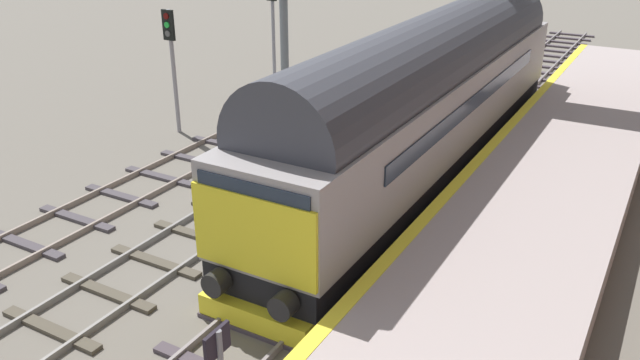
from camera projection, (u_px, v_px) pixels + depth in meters
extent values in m
plane|color=#645D54|center=(332.00, 259.00, 14.81)|extent=(140.00, 140.00, 0.00)
cube|color=slate|center=(305.00, 248.00, 15.10)|extent=(0.07, 60.00, 0.15)
cube|color=slate|center=(360.00, 264.00, 14.46)|extent=(0.07, 60.00, 0.15)
cube|color=#463D44|center=(253.00, 331.00, 12.31)|extent=(2.50, 0.26, 0.09)
cube|color=#463D44|center=(288.00, 298.00, 13.30)|extent=(2.50, 0.26, 0.09)
cube|color=#463D44|center=(319.00, 270.00, 14.30)|extent=(2.50, 0.26, 0.09)
cube|color=#463D44|center=(345.00, 245.00, 15.29)|extent=(2.50, 0.26, 0.09)
cube|color=#463D44|center=(368.00, 224.00, 16.28)|extent=(2.50, 0.26, 0.09)
cube|color=#463D44|center=(388.00, 205.00, 17.28)|extent=(2.50, 0.26, 0.09)
cube|color=#463D44|center=(407.00, 188.00, 18.27)|extent=(2.50, 0.26, 0.09)
cube|color=#463D44|center=(423.00, 173.00, 19.26)|extent=(2.50, 0.26, 0.09)
cube|color=#463D44|center=(438.00, 159.00, 20.25)|extent=(2.50, 0.26, 0.09)
cube|color=#463D44|center=(451.00, 147.00, 21.25)|extent=(2.50, 0.26, 0.09)
cube|color=#463D44|center=(463.00, 135.00, 22.24)|extent=(2.50, 0.26, 0.09)
cube|color=#463D44|center=(474.00, 125.00, 23.23)|extent=(2.50, 0.26, 0.09)
cube|color=#463D44|center=(484.00, 116.00, 24.23)|extent=(2.50, 0.26, 0.09)
cube|color=#463D44|center=(494.00, 107.00, 25.22)|extent=(2.50, 0.26, 0.09)
cube|color=#463D44|center=(503.00, 99.00, 26.21)|extent=(2.50, 0.26, 0.09)
cube|color=#463D44|center=(511.00, 91.00, 27.21)|extent=(2.50, 0.26, 0.09)
cube|color=#463D44|center=(518.00, 84.00, 28.20)|extent=(2.50, 0.26, 0.09)
cube|color=#463D44|center=(525.00, 78.00, 29.19)|extent=(2.50, 0.26, 0.09)
cube|color=#463D44|center=(532.00, 72.00, 30.19)|extent=(2.50, 0.26, 0.09)
cube|color=#463D44|center=(538.00, 66.00, 31.18)|extent=(2.50, 0.26, 0.09)
cube|color=#463D44|center=(543.00, 61.00, 32.17)|extent=(2.50, 0.26, 0.09)
cube|color=#463D44|center=(549.00, 56.00, 33.17)|extent=(2.50, 0.26, 0.09)
cube|color=#463D44|center=(554.00, 51.00, 34.16)|extent=(2.50, 0.26, 0.09)
cube|color=#463D44|center=(559.00, 47.00, 35.15)|extent=(2.50, 0.26, 0.09)
cube|color=#463D44|center=(563.00, 42.00, 36.15)|extent=(2.50, 0.26, 0.09)
cube|color=#463D44|center=(568.00, 38.00, 37.14)|extent=(2.50, 0.26, 0.09)
cube|color=#463D44|center=(572.00, 35.00, 38.13)|extent=(2.50, 0.26, 0.09)
cube|color=slate|center=(192.00, 216.00, 16.63)|extent=(0.07, 60.00, 0.15)
cube|color=slate|center=(237.00, 229.00, 15.99)|extent=(0.07, 60.00, 0.15)
cube|color=#4B4337|center=(51.00, 329.00, 12.35)|extent=(2.50, 0.26, 0.09)
cube|color=#4B4337|center=(107.00, 293.00, 13.48)|extent=(2.50, 0.26, 0.09)
cube|color=#4B4337|center=(155.00, 262.00, 14.62)|extent=(2.50, 0.26, 0.09)
cube|color=#4B4337|center=(196.00, 235.00, 15.75)|extent=(2.50, 0.26, 0.09)
cube|color=#4B4337|center=(232.00, 212.00, 16.89)|extent=(2.50, 0.26, 0.09)
cube|color=#4B4337|center=(263.00, 192.00, 18.02)|extent=(2.50, 0.26, 0.09)
cube|color=#4B4337|center=(290.00, 174.00, 19.16)|extent=(2.50, 0.26, 0.09)
cube|color=#4B4337|center=(314.00, 159.00, 20.30)|extent=(2.50, 0.26, 0.09)
cube|color=#4B4337|center=(336.00, 145.00, 21.43)|extent=(2.50, 0.26, 0.09)
cube|color=#4B4337|center=(355.00, 132.00, 22.57)|extent=(2.50, 0.26, 0.09)
cube|color=#4B4337|center=(373.00, 121.00, 23.70)|extent=(2.50, 0.26, 0.09)
cube|color=#4B4337|center=(389.00, 110.00, 24.84)|extent=(2.50, 0.26, 0.09)
cube|color=#4B4337|center=(404.00, 101.00, 25.97)|extent=(2.50, 0.26, 0.09)
cube|color=#4B4337|center=(417.00, 92.00, 27.11)|extent=(2.50, 0.26, 0.09)
cube|color=#4B4337|center=(429.00, 84.00, 28.24)|extent=(2.50, 0.26, 0.09)
cube|color=#4B4337|center=(441.00, 77.00, 29.38)|extent=(2.50, 0.26, 0.09)
cube|color=#4B4337|center=(451.00, 70.00, 30.51)|extent=(2.50, 0.26, 0.09)
cube|color=#4B4337|center=(461.00, 63.00, 31.65)|extent=(2.50, 0.26, 0.09)
cube|color=#4B4337|center=(470.00, 58.00, 32.78)|extent=(2.50, 0.26, 0.09)
cube|color=#4B4337|center=(478.00, 52.00, 33.92)|extent=(2.50, 0.26, 0.09)
cube|color=#4B4337|center=(486.00, 47.00, 35.05)|extent=(2.50, 0.26, 0.09)
cube|color=#4B4337|center=(494.00, 42.00, 36.19)|extent=(2.50, 0.26, 0.09)
cube|color=#4B4337|center=(501.00, 38.00, 37.32)|extent=(2.50, 0.26, 0.09)
cube|color=#4B4337|center=(507.00, 33.00, 38.46)|extent=(2.50, 0.26, 0.09)
cube|color=#4B4337|center=(514.00, 29.00, 39.59)|extent=(2.50, 0.26, 0.09)
cube|color=gray|center=(102.00, 190.00, 18.10)|extent=(0.07, 60.00, 0.15)
cube|color=gray|center=(140.00, 201.00, 17.45)|extent=(0.07, 60.00, 0.15)
cube|color=#443D42|center=(25.00, 244.00, 15.34)|extent=(2.50, 0.26, 0.09)
cube|color=#443D42|center=(76.00, 218.00, 16.56)|extent=(2.50, 0.26, 0.09)
cube|color=#443D42|center=(121.00, 196.00, 17.78)|extent=(2.50, 0.26, 0.09)
cube|color=#443D42|center=(160.00, 177.00, 19.01)|extent=(2.50, 0.26, 0.09)
cube|color=#443D42|center=(194.00, 159.00, 20.23)|extent=(2.50, 0.26, 0.09)
cube|color=#443D42|center=(224.00, 144.00, 21.45)|extent=(2.50, 0.26, 0.09)
cube|color=#443D42|center=(251.00, 131.00, 22.67)|extent=(2.50, 0.26, 0.09)
cube|color=#443D42|center=(275.00, 119.00, 23.90)|extent=(2.50, 0.26, 0.09)
cube|color=#443D42|center=(297.00, 108.00, 25.12)|extent=(2.50, 0.26, 0.09)
cube|color=#443D42|center=(317.00, 98.00, 26.34)|extent=(2.50, 0.26, 0.09)
cube|color=#443D42|center=(335.00, 89.00, 27.56)|extent=(2.50, 0.26, 0.09)
cube|color=#443D42|center=(351.00, 80.00, 28.79)|extent=(2.50, 0.26, 0.09)
cube|color=#443D42|center=(366.00, 73.00, 30.01)|extent=(2.50, 0.26, 0.09)
cube|color=#443D42|center=(380.00, 66.00, 31.23)|extent=(2.50, 0.26, 0.09)
cube|color=#443D42|center=(393.00, 59.00, 32.45)|extent=(2.50, 0.26, 0.09)
cube|color=#443D42|center=(405.00, 53.00, 33.68)|extent=(2.50, 0.26, 0.09)
cube|color=#443D42|center=(416.00, 48.00, 34.90)|extent=(2.50, 0.26, 0.09)
cube|color=#443D42|center=(427.00, 42.00, 36.12)|extent=(2.50, 0.26, 0.09)
cube|color=#443D42|center=(436.00, 38.00, 37.34)|extent=(2.50, 0.26, 0.09)
cube|color=#443D42|center=(446.00, 33.00, 38.57)|extent=(2.50, 0.26, 0.09)
cube|color=#443D42|center=(454.00, 29.00, 39.79)|extent=(2.50, 0.26, 0.09)
cube|color=#443D42|center=(462.00, 25.00, 41.01)|extent=(2.50, 0.26, 0.09)
cube|color=#A29491|center=(490.00, 283.00, 12.98)|extent=(4.00, 44.00, 1.00)
cube|color=yellow|center=(406.00, 239.00, 13.61)|extent=(0.30, 44.00, 0.01)
cube|color=black|center=(426.00, 147.00, 19.03)|extent=(2.56, 17.35, 0.60)
cube|color=gray|center=(429.00, 103.00, 18.48)|extent=(2.70, 17.35, 2.10)
cylinder|color=#383A41|center=(432.00, 61.00, 17.99)|extent=(2.56, 15.96, 2.57)
cube|color=yellow|center=(253.00, 236.00, 11.62)|extent=(2.65, 0.08, 1.58)
cube|color=#232D3D|center=(252.00, 199.00, 11.34)|extent=(2.38, 0.04, 0.64)
cube|color=#232D3D|center=(477.00, 100.00, 17.74)|extent=(0.04, 12.15, 0.44)
cylinder|color=black|center=(216.00, 283.00, 12.24)|extent=(0.48, 0.35, 0.48)
cylinder|color=black|center=(283.00, 305.00, 11.56)|extent=(0.48, 0.35, 0.48)
cube|color=yellow|center=(255.00, 318.00, 12.27)|extent=(2.43, 0.36, 0.47)
cylinder|color=black|center=(299.00, 269.00, 13.45)|extent=(1.64, 1.04, 1.04)
cylinder|color=black|center=(325.00, 246.00, 14.33)|extent=(1.64, 1.04, 1.04)
cylinder|color=black|center=(348.00, 225.00, 15.20)|extent=(1.64, 1.04, 1.04)
cylinder|color=black|center=(476.00, 112.00, 23.10)|extent=(1.64, 1.04, 1.04)
cylinder|color=black|center=(485.00, 104.00, 23.98)|extent=(1.64, 1.04, 1.04)
cylinder|color=black|center=(494.00, 96.00, 24.85)|extent=(1.64, 1.04, 1.04)
cylinder|color=gray|center=(174.00, 73.00, 21.88)|extent=(0.14, 0.14, 4.20)
cube|color=black|center=(168.00, 25.00, 21.18)|extent=(0.44, 0.10, 0.99)
cylinder|color=#500807|center=(166.00, 16.00, 21.01)|extent=(0.20, 0.06, 0.20)
cylinder|color=green|center=(167.00, 25.00, 21.13)|extent=(0.20, 0.06, 0.20)
cylinder|color=#50504E|center=(168.00, 34.00, 21.24)|extent=(0.20, 0.06, 0.20)
cylinder|color=gray|center=(273.00, 31.00, 26.56)|extent=(0.14, 0.14, 4.97)
cube|color=black|center=(217.00, 343.00, 7.48)|extent=(0.05, 0.44, 0.36)
cube|color=white|center=(215.00, 342.00, 7.49)|extent=(0.01, 0.20, 0.24)
cylinder|color=slate|center=(284.00, 8.00, 27.24)|extent=(0.36, 0.36, 6.46)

